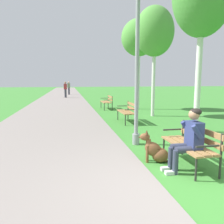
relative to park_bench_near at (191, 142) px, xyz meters
The scene contains 12 objects.
ground_plane 1.39m from the park_bench_near, 119.34° to the right, with size 120.00×120.00×0.00m, color #3D8433.
paved_path 23.10m from the park_bench_near, 97.85° to the left, with size 4.35×60.00×0.04m, color gray.
park_bench_near is the anchor object (origin of this frame).
park_bench_mid 5.04m from the park_bench_near, 90.00° to the left, with size 0.55×1.50×0.85m.
park_bench_far 9.65m from the park_bench_near, 90.65° to the left, with size 0.55×1.50×0.85m.
person_seated_on_near_bench 0.36m from the park_bench_near, 130.45° to the right, with size 0.74×0.49×1.25m.
dog_brown 0.77m from the park_bench_near, 152.15° to the left, with size 0.81×0.41×0.71m.
lamp_post_near 2.65m from the park_bench_near, 110.56° to the left, with size 0.24×0.24×4.61m.
birch_tree_third 7.57m from the park_bench_near, 75.59° to the left, with size 1.90×1.63×5.30m.
birch_tree_fourth 10.17m from the park_bench_near, 79.20° to the left, with size 2.12×2.08×5.45m.
pedestrian_distant 19.50m from the park_bench_near, 98.17° to the left, with size 0.32×0.22×1.65m.
pedestrian_further_distant 24.23m from the park_bench_near, 95.71° to the left, with size 0.32×0.22×1.65m.
Camera 1 is at (-1.86, -3.01, 1.78)m, focal length 35.99 mm.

